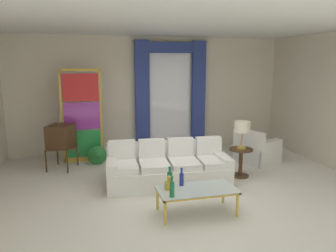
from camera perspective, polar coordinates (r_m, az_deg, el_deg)
name	(u,v)px	position (r m, az deg, el deg)	size (l,w,h in m)	color
ground_plane	(183,190)	(6.17, 2.61, -11.17)	(16.00, 16.00, 0.00)	silver
wall_rear	(150,94)	(8.72, -3.11, 5.55)	(8.00, 0.12, 3.00)	beige
wall_right	(334,101)	(8.11, 27.04, 3.95)	(0.12, 7.00, 3.00)	beige
ceiling_slab	(172,26)	(6.52, 0.74, 17.11)	(8.00, 7.60, 0.04)	white
curtained_window	(171,85)	(8.66, 0.49, 7.12)	(2.00, 0.17, 2.70)	white
couch_white_long	(168,168)	(6.40, -0.07, -7.41)	(2.39, 1.08, 0.86)	white
coffee_table	(197,191)	(5.17, 5.04, -11.23)	(1.21, 0.61, 0.41)	silver
bottle_blue_decanter	(169,185)	(5.09, 0.16, -10.21)	(0.14, 0.14, 0.22)	gold
bottle_crystal_tall	(172,188)	(4.80, 0.71, -10.87)	(0.07, 0.07, 0.32)	#196B3D
bottle_amber_squat	(182,178)	(5.22, 2.39, -9.16)	(0.07, 0.07, 0.30)	navy
bottle_ruby_flask	(170,178)	(5.20, 0.31, -9.08)	(0.08, 0.08, 0.32)	#196B3D
vintage_tv	(61,137)	(7.53, -18.26, -1.81)	(0.68, 0.73, 1.35)	#472D19
armchair_white	(256,151)	(7.99, 15.08, -4.18)	(1.05, 1.04, 0.80)	white
stained_glass_divider	(82,118)	(7.91, -14.83, 1.40)	(0.95, 0.05, 2.20)	gold
peacock_figurine	(97,156)	(7.70, -12.26, -5.14)	(0.44, 0.60, 0.50)	beige
round_side_table	(241,160)	(6.92, 12.62, -5.81)	(0.48, 0.48, 0.59)	#472D19
table_lamp_brass	(242,128)	(6.76, 12.85, -0.34)	(0.32, 0.32, 0.57)	#B29338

